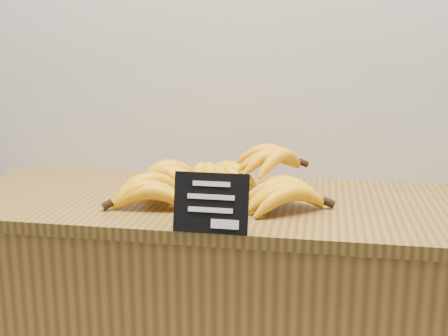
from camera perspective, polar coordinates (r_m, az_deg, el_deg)
The scene contains 3 objects.
counter_top at distance 1.44m, azimuth 0.35°, elevation -3.64°, with size 1.38×0.54×0.03m, color brown.
chalkboard_sign at distance 1.17m, azimuth -1.34°, elevation -3.58°, with size 0.16×0.01×0.13m, color black.
banana_pile at distance 1.43m, azimuth -0.65°, elevation -1.30°, with size 0.54×0.37×0.12m.
Camera 1 is at (0.05, 1.39, 1.33)m, focal length 45.00 mm.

